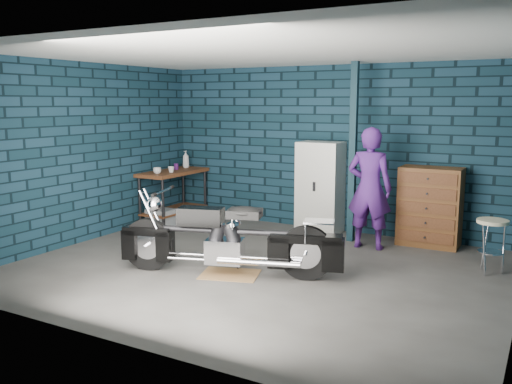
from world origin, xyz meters
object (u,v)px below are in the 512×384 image
motorcycle (229,234)px  tool_chest (430,207)px  workbench (174,196)px  locker (320,188)px  storage_bin (161,217)px  shop_stool (491,247)px  person (370,188)px

motorcycle → tool_chest: 3.20m
motorcycle → tool_chest: (1.85, 2.61, 0.06)m
workbench → locker: locker is taller
storage_bin → shop_stool: shop_stool is taller
locker → workbench: bearing=-169.5°
motorcycle → storage_bin: 3.04m
person → shop_stool: size_ratio=2.58×
shop_stool → tool_chest: bearing=133.6°
person → locker: 1.15m
person → locker: size_ratio=1.19×
workbench → person: size_ratio=0.79×
tool_chest → workbench: bearing=-173.7°
motorcycle → locker: bearing=70.1°
motorcycle → storage_bin: (-2.46, 1.74, -0.38)m
workbench → tool_chest: bearing=6.3°
person → storage_bin: 3.66m
shop_stool → storage_bin: bearing=178.6°
storage_bin → shop_stool: (5.27, -0.13, 0.20)m
motorcycle → person: bearing=44.2°
motorcycle → person: 2.36m
workbench → person: bearing=-1.2°
person → storage_bin: person is taller
storage_bin → shop_stool: 5.27m
locker → motorcycle: bearing=-92.5°
locker → tool_chest: (1.74, 0.00, -0.16)m
motorcycle → storage_bin: motorcycle is taller
person → tool_chest: size_ratio=1.51×
motorcycle → workbench: bearing=121.9°
workbench → tool_chest: size_ratio=1.20×
storage_bin → locker: size_ratio=0.31×
tool_chest → motorcycle: bearing=-125.4°
workbench → tool_chest: tool_chest is taller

